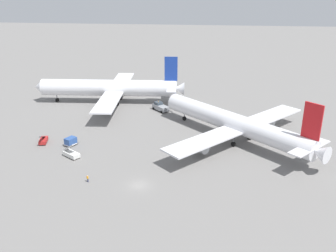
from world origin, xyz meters
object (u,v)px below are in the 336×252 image
Objects in this scene: pushback_tug at (160,107)px; gse_container_dolly_flat at (71,141)px; gse_belt_loader_portside at (43,140)px; ground_crew_ramp_agent_by_cones at (88,179)px; airliner_being_pushed at (234,123)px; gse_stair_truck_yellow at (71,153)px; airliner_at_gate_left at (110,88)px.

pushback_tug reaches higher than gse_container_dolly_flat.
pushback_tug is 1.55× the size of gse_belt_loader_portside.
gse_container_dolly_flat is (-19.69, -30.10, -0.12)m from pushback_tug.
gse_container_dolly_flat is 7.80m from gse_belt_loader_portside.
gse_belt_loader_portside is (-27.47, -29.47, -0.47)m from pushback_tug.
ground_crew_ramp_agent_by_cones is at bearing -59.88° from gse_container_dolly_flat.
airliner_being_pushed is at bearing 39.20° from ground_crew_ramp_agent_by_cones.
airliner_being_pushed is 31.62m from pushback_tug.
pushback_tug is 40.52m from gse_stair_truck_yellow.
gse_stair_truck_yellow is (1.46, -43.38, -4.25)m from airliner_at_gate_left.
gse_container_dolly_flat is 0.76× the size of gse_belt_loader_portside.
airliner_at_gate_left is at bearing 88.27° from gse_container_dolly_flat.
airliner_at_gate_left reaches higher than pushback_tug.
gse_belt_loader_portside is at bearing -171.11° from airliner_being_pushed.
airliner_at_gate_left is 36.99m from gse_container_dolly_flat.
ground_crew_ramp_agent_by_cones is at bearing -101.09° from pushback_tug.
airliner_at_gate_left reaches higher than gse_container_dolly_flat.
gse_container_dolly_flat is 2.42× the size of ground_crew_ramp_agent_by_cones.
gse_belt_loader_portside is at bearing -103.82° from airliner_at_gate_left.
gse_container_dolly_flat is at bearing -168.71° from airliner_being_pushed.
gse_container_dolly_flat is 20.55m from ground_crew_ramp_agent_by_cones.
airliner_being_pushed reaches higher than gse_container_dolly_flat.
gse_stair_truck_yellow is at bearing -68.78° from gse_container_dolly_flat.
gse_stair_truck_yellow is (-17.12, -36.73, -0.27)m from pushback_tug.
gse_stair_truck_yellow is 3.04× the size of ground_crew_ramp_agent_by_cones.
airliner_at_gate_left is 6.70× the size of pushback_tug.
pushback_tug is at bearing 65.01° from gse_stair_truck_yellow.
airliner_being_pushed is at bearing -43.42° from pushback_tug.
airliner_at_gate_left is 55.47m from ground_crew_ramp_agent_by_cones.
airliner_being_pushed is at bearing 8.89° from gse_belt_loader_portside.
gse_stair_truck_yellow is at bearing 124.78° from ground_crew_ramp_agent_by_cones.
airliner_at_gate_left is 13.67× the size of gse_container_dolly_flat.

